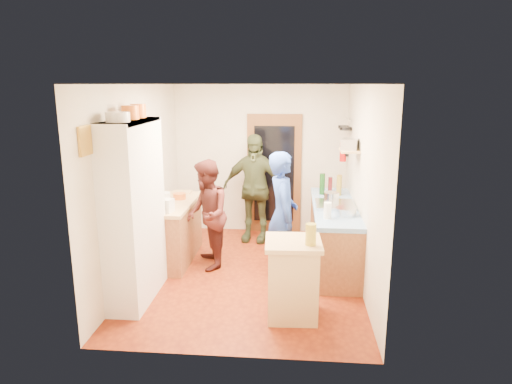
# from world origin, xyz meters

# --- Properties ---
(floor) EXTENTS (3.00, 4.00, 0.02)m
(floor) POSITION_xyz_m (0.00, 0.00, -0.01)
(floor) COLOR maroon
(floor) RESTS_ON ground
(ceiling) EXTENTS (3.00, 4.00, 0.02)m
(ceiling) POSITION_xyz_m (0.00, 0.00, 2.61)
(ceiling) COLOR silver
(ceiling) RESTS_ON ground
(wall_back) EXTENTS (3.00, 0.02, 2.60)m
(wall_back) POSITION_xyz_m (0.00, 2.01, 1.30)
(wall_back) COLOR beige
(wall_back) RESTS_ON ground
(wall_front) EXTENTS (3.00, 0.02, 2.60)m
(wall_front) POSITION_xyz_m (0.00, -2.01, 1.30)
(wall_front) COLOR beige
(wall_front) RESTS_ON ground
(wall_left) EXTENTS (0.02, 4.00, 2.60)m
(wall_left) POSITION_xyz_m (-1.51, 0.00, 1.30)
(wall_left) COLOR beige
(wall_left) RESTS_ON ground
(wall_right) EXTENTS (0.02, 4.00, 2.60)m
(wall_right) POSITION_xyz_m (1.51, 0.00, 1.30)
(wall_right) COLOR beige
(wall_right) RESTS_ON ground
(door_frame) EXTENTS (0.95, 0.06, 2.10)m
(door_frame) POSITION_xyz_m (0.25, 1.97, 1.05)
(door_frame) COLOR brown
(door_frame) RESTS_ON ground
(door_glass) EXTENTS (0.70, 0.02, 1.70)m
(door_glass) POSITION_xyz_m (0.25, 1.94, 1.05)
(door_glass) COLOR black
(door_glass) RESTS_ON door_frame
(hutch_body) EXTENTS (0.40, 1.20, 2.20)m
(hutch_body) POSITION_xyz_m (-1.30, -0.80, 1.10)
(hutch_body) COLOR silver
(hutch_body) RESTS_ON ground
(hutch_top_shelf) EXTENTS (0.40, 1.14, 0.04)m
(hutch_top_shelf) POSITION_xyz_m (-1.30, -0.80, 2.18)
(hutch_top_shelf) COLOR silver
(hutch_top_shelf) RESTS_ON hutch_body
(plate_stack) EXTENTS (0.26, 0.26, 0.11)m
(plate_stack) POSITION_xyz_m (-1.30, -1.11, 2.25)
(plate_stack) COLOR white
(plate_stack) RESTS_ON hutch_top_shelf
(orange_pot_a) EXTENTS (0.20, 0.20, 0.16)m
(orange_pot_a) POSITION_xyz_m (-1.30, -0.73, 2.28)
(orange_pot_a) COLOR orange
(orange_pot_a) RESTS_ON hutch_top_shelf
(orange_pot_b) EXTENTS (0.19, 0.19, 0.17)m
(orange_pot_b) POSITION_xyz_m (-1.30, -0.45, 2.28)
(orange_pot_b) COLOR orange
(orange_pot_b) RESTS_ON hutch_top_shelf
(left_counter_base) EXTENTS (0.60, 1.40, 0.85)m
(left_counter_base) POSITION_xyz_m (-1.20, 0.45, 0.42)
(left_counter_base) COLOR #9D6339
(left_counter_base) RESTS_ON ground
(left_counter_top) EXTENTS (0.64, 1.44, 0.05)m
(left_counter_top) POSITION_xyz_m (-1.20, 0.45, 0.88)
(left_counter_top) COLOR tan
(left_counter_top) RESTS_ON left_counter_base
(toaster) EXTENTS (0.27, 0.21, 0.18)m
(toaster) POSITION_xyz_m (-1.15, -0.07, 0.99)
(toaster) COLOR white
(toaster) RESTS_ON left_counter_top
(kettle) EXTENTS (0.17, 0.17, 0.18)m
(kettle) POSITION_xyz_m (-1.25, 0.31, 0.99)
(kettle) COLOR white
(kettle) RESTS_ON left_counter_top
(orange_bowl) EXTENTS (0.20, 0.20, 0.09)m
(orange_bowl) POSITION_xyz_m (-1.12, 0.64, 0.94)
(orange_bowl) COLOR orange
(orange_bowl) RESTS_ON left_counter_top
(chopping_board) EXTENTS (0.31, 0.23, 0.02)m
(chopping_board) POSITION_xyz_m (-1.18, 1.05, 0.91)
(chopping_board) COLOR tan
(chopping_board) RESTS_ON left_counter_top
(right_counter_base) EXTENTS (0.60, 2.20, 0.84)m
(right_counter_base) POSITION_xyz_m (1.20, 0.50, 0.42)
(right_counter_base) COLOR #9D6339
(right_counter_base) RESTS_ON ground
(right_counter_top) EXTENTS (0.62, 2.22, 0.06)m
(right_counter_top) POSITION_xyz_m (1.20, 0.50, 0.87)
(right_counter_top) COLOR blue
(right_counter_top) RESTS_ON right_counter_base
(hob) EXTENTS (0.55, 0.58, 0.04)m
(hob) POSITION_xyz_m (1.20, 0.44, 0.92)
(hob) COLOR silver
(hob) RESTS_ON right_counter_top
(pot_on_hob) EXTENTS (0.22, 0.22, 0.14)m
(pot_on_hob) POSITION_xyz_m (1.15, 0.52, 1.01)
(pot_on_hob) COLOR silver
(pot_on_hob) RESTS_ON hob
(bottle_a) EXTENTS (0.11, 0.11, 0.33)m
(bottle_a) POSITION_xyz_m (1.05, 1.15, 1.07)
(bottle_a) COLOR #143F14
(bottle_a) RESTS_ON right_counter_top
(bottle_b) EXTENTS (0.07, 0.07, 0.26)m
(bottle_b) POSITION_xyz_m (1.18, 1.22, 1.03)
(bottle_b) COLOR #591419
(bottle_b) RESTS_ON right_counter_top
(bottle_c) EXTENTS (0.09, 0.09, 0.32)m
(bottle_c) POSITION_xyz_m (1.31, 1.10, 1.06)
(bottle_c) COLOR olive
(bottle_c) RESTS_ON right_counter_top
(paper_towel) EXTENTS (0.11, 0.11, 0.21)m
(paper_towel) POSITION_xyz_m (1.05, -0.19, 1.01)
(paper_towel) COLOR white
(paper_towel) RESTS_ON right_counter_top
(mixing_bowl) EXTENTS (0.34, 0.34, 0.11)m
(mixing_bowl) POSITION_xyz_m (1.30, -0.03, 0.95)
(mixing_bowl) COLOR silver
(mixing_bowl) RESTS_ON right_counter_top
(island_base) EXTENTS (0.57, 0.57, 0.86)m
(island_base) POSITION_xyz_m (0.62, -1.13, 0.43)
(island_base) COLOR tan
(island_base) RESTS_ON ground
(island_top) EXTENTS (0.65, 0.65, 0.05)m
(island_top) POSITION_xyz_m (0.62, -1.13, 0.89)
(island_top) COLOR tan
(island_top) RESTS_ON island_base
(cutting_board) EXTENTS (0.36, 0.30, 0.02)m
(cutting_board) POSITION_xyz_m (0.57, -1.08, 0.90)
(cutting_board) COLOR white
(cutting_board) RESTS_ON island_top
(oil_jar) EXTENTS (0.12, 0.12, 0.24)m
(oil_jar) POSITION_xyz_m (0.80, -1.24, 1.03)
(oil_jar) COLOR #AD9E2D
(oil_jar) RESTS_ON island_top
(pan_rail) EXTENTS (0.02, 0.65, 0.02)m
(pan_rail) POSITION_xyz_m (1.46, 1.52, 2.05)
(pan_rail) COLOR silver
(pan_rail) RESTS_ON wall_right
(pan_hang_a) EXTENTS (0.18, 0.18, 0.05)m
(pan_hang_a) POSITION_xyz_m (1.40, 1.35, 1.92)
(pan_hang_a) COLOR black
(pan_hang_a) RESTS_ON pan_rail
(pan_hang_b) EXTENTS (0.16, 0.16, 0.05)m
(pan_hang_b) POSITION_xyz_m (1.40, 1.55, 1.90)
(pan_hang_b) COLOR black
(pan_hang_b) RESTS_ON pan_rail
(pan_hang_c) EXTENTS (0.17, 0.17, 0.05)m
(pan_hang_c) POSITION_xyz_m (1.40, 1.75, 1.91)
(pan_hang_c) COLOR black
(pan_hang_c) RESTS_ON pan_rail
(wall_shelf) EXTENTS (0.26, 0.42, 0.03)m
(wall_shelf) POSITION_xyz_m (1.37, 0.45, 1.70)
(wall_shelf) COLOR tan
(wall_shelf) RESTS_ON wall_right
(radio) EXTENTS (0.29, 0.34, 0.15)m
(radio) POSITION_xyz_m (1.37, 0.45, 1.79)
(radio) COLOR silver
(radio) RESTS_ON wall_shelf
(ext_bracket) EXTENTS (0.06, 0.10, 0.04)m
(ext_bracket) POSITION_xyz_m (1.47, 1.70, 1.45)
(ext_bracket) COLOR black
(ext_bracket) RESTS_ON wall_right
(fire_extinguisher) EXTENTS (0.11, 0.11, 0.32)m
(fire_extinguisher) POSITION_xyz_m (1.41, 1.70, 1.50)
(fire_extinguisher) COLOR red
(fire_extinguisher) RESTS_ON wall_right
(picture_frame) EXTENTS (0.03, 0.25, 0.30)m
(picture_frame) POSITION_xyz_m (-1.48, -1.55, 2.05)
(picture_frame) COLOR gold
(picture_frame) RESTS_ON wall_left
(person_hob) EXTENTS (0.51, 0.69, 1.73)m
(person_hob) POSITION_xyz_m (0.50, 0.03, 0.87)
(person_hob) COLOR #25429D
(person_hob) RESTS_ON ground
(person_left) EXTENTS (0.78, 0.90, 1.58)m
(person_left) POSITION_xyz_m (-0.61, 0.25, 0.79)
(person_left) COLOR #441B17
(person_left) RESTS_ON ground
(person_back) EXTENTS (1.12, 0.61, 1.81)m
(person_back) POSITION_xyz_m (-0.05, 1.43, 0.91)
(person_back) COLOR #343B21
(person_back) RESTS_ON ground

